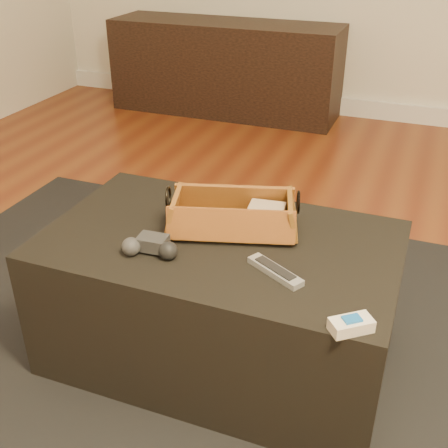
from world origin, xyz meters
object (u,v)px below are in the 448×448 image
(cream_gadget, at_px, (351,325))
(media_cabinet, at_px, (225,68))
(ottoman, at_px, (220,298))
(wicker_basket, at_px, (233,216))
(game_controller, at_px, (151,246))
(tv_remote, at_px, (226,225))
(silver_remote, at_px, (275,271))

(cream_gadget, bearing_deg, media_cabinet, 116.40)
(ottoman, distance_m, wicker_basket, 0.26)
(game_controller, bearing_deg, wicker_basket, 52.65)
(tv_remote, xyz_separation_m, cream_gadget, (0.41, -0.31, -0.01))
(silver_remote, relative_size, cream_gadget, 1.61)
(tv_remote, height_order, cream_gadget, cream_gadget)
(media_cabinet, distance_m, cream_gadget, 2.93)
(silver_remote, distance_m, cream_gadget, 0.27)
(game_controller, relative_size, cream_gadget, 1.55)
(tv_remote, relative_size, cream_gadget, 1.89)
(ottoman, relative_size, wicker_basket, 2.46)
(ottoman, height_order, game_controller, game_controller)
(game_controller, bearing_deg, media_cabinet, 106.59)
(wicker_basket, height_order, silver_remote, wicker_basket)
(silver_remote, height_order, cream_gadget, cream_gadget)
(cream_gadget, bearing_deg, tv_remote, 143.17)
(tv_remote, relative_size, wicker_basket, 0.48)
(game_controller, height_order, silver_remote, game_controller)
(ottoman, distance_m, tv_remote, 0.24)
(wicker_basket, bearing_deg, media_cabinet, 111.46)
(ottoman, relative_size, silver_remote, 5.99)
(wicker_basket, bearing_deg, tv_remote, -126.74)
(tv_remote, distance_m, game_controller, 0.24)
(media_cabinet, height_order, ottoman, media_cabinet)
(media_cabinet, bearing_deg, tv_remote, -69.00)
(wicker_basket, bearing_deg, cream_gadget, -39.40)
(media_cabinet, height_order, game_controller, media_cabinet)
(ottoman, height_order, silver_remote, silver_remote)
(tv_remote, relative_size, silver_remote, 1.17)
(media_cabinet, xyz_separation_m, silver_remote, (1.08, -2.47, 0.14))
(game_controller, bearing_deg, ottoman, 46.13)
(media_cabinet, height_order, cream_gadget, media_cabinet)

